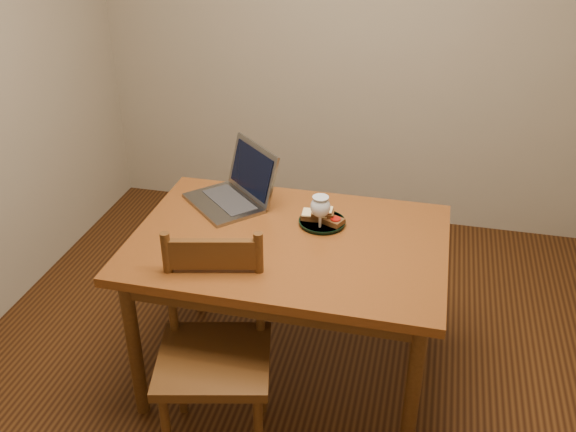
% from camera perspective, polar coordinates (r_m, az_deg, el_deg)
% --- Properties ---
extents(floor, '(3.20, 3.20, 0.02)m').
position_cam_1_polar(floor, '(3.12, 0.58, -13.83)').
color(floor, black).
rests_on(floor, ground).
extents(back_wall, '(3.20, 0.02, 2.60)m').
position_cam_1_polar(back_wall, '(3.95, 6.14, 17.14)').
color(back_wall, gray).
rests_on(back_wall, floor).
extents(table, '(1.30, 0.90, 0.74)m').
position_cam_1_polar(table, '(2.71, 0.06, -3.59)').
color(table, '#4D2B0C').
rests_on(table, floor).
extents(chair, '(0.51, 0.50, 0.46)m').
position_cam_1_polar(chair, '(2.52, -6.63, -11.23)').
color(chair, '#3D220C').
rests_on(chair, floor).
extents(plate, '(0.20, 0.20, 0.02)m').
position_cam_1_polar(plate, '(2.77, 3.05, -0.56)').
color(plate, black).
rests_on(plate, table).
extents(sandwich_cheese, '(0.12, 0.07, 0.04)m').
position_cam_1_polar(sandwich_cheese, '(2.77, 2.41, 0.09)').
color(sandwich_cheese, '#381E0C').
rests_on(sandwich_cheese, plate).
extents(sandwich_tomato, '(0.12, 0.10, 0.03)m').
position_cam_1_polar(sandwich_tomato, '(2.74, 3.82, -0.29)').
color(sandwich_tomato, '#381E0C').
rests_on(sandwich_tomato, plate).
extents(sandwich_top, '(0.10, 0.07, 0.03)m').
position_cam_1_polar(sandwich_top, '(2.75, 3.09, 0.34)').
color(sandwich_top, '#381E0C').
rests_on(sandwich_top, plate).
extents(milk_glass, '(0.08, 0.08, 0.16)m').
position_cam_1_polar(milk_glass, '(2.68, 2.88, 0.20)').
color(milk_glass, white).
rests_on(milk_glass, table).
extents(laptop, '(0.48, 0.47, 0.25)m').
position_cam_1_polar(laptop, '(2.94, -4.54, 2.54)').
color(laptop, slate).
rests_on(laptop, table).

